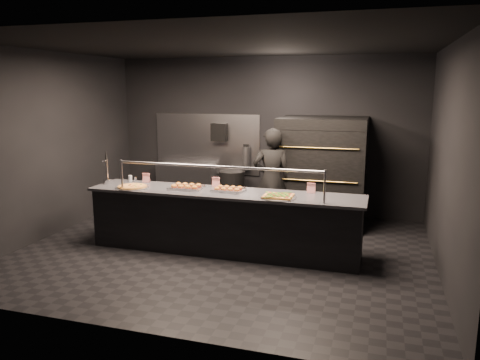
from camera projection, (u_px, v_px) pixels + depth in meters
The scene contains 15 objects.
room at pixel (223, 152), 6.80m from camera, with size 6.04×6.00×3.00m.
service_counter at pixel (224, 221), 6.95m from camera, with size 4.10×0.78×1.37m.
pizza_oven at pixel (322, 171), 8.30m from camera, with size 1.50×1.23×1.91m.
prep_shelf at pixel (186, 185), 9.59m from camera, with size 1.20×0.35×0.90m, color #99999E.
towel_dispenser at pixel (219, 132), 9.24m from camera, with size 0.30×0.20×0.35m, color black.
fire_extinguisher at pixel (246, 158), 9.19m from camera, with size 0.14×0.14×0.51m.
beer_tap at pixel (107, 174), 7.39m from camera, with size 0.14×0.20×0.53m.
round_pizza at pixel (132, 187), 7.12m from camera, with size 0.50×0.50×0.03m.
slider_tray_a at pixel (186, 187), 7.04m from camera, with size 0.53×0.42×0.08m.
slider_tray_b at pixel (228, 189), 6.89m from camera, with size 0.50×0.42×0.07m.
square_pizza at pixel (278, 196), 6.48m from camera, with size 0.51×0.51×0.05m.
condiment_jar at pixel (132, 179), 7.59m from camera, with size 0.15×0.06×0.10m.
tent_cards at pixel (222, 182), 7.15m from camera, with size 2.78×0.04×0.15m.
trash_bin at pixel (232, 192), 9.07m from camera, with size 0.50×0.50×0.84m, color black.
worker at pixel (272, 180), 7.90m from camera, with size 0.64×0.42×1.76m, color black.
Camera 1 is at (2.17, -6.34, 2.42)m, focal length 35.00 mm.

